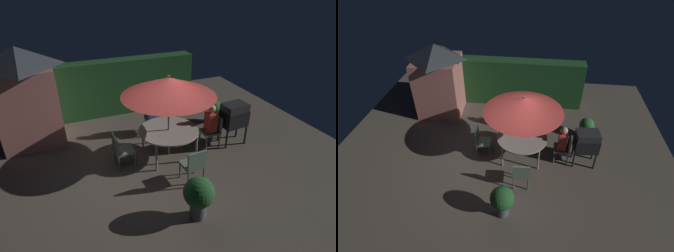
{
  "view_description": "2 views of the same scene",
  "coord_description": "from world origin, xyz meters",
  "views": [
    {
      "loc": [
        -1.76,
        -5.44,
        4.22
      ],
      "look_at": [
        0.66,
        0.37,
        0.84
      ],
      "focal_mm": 29.72,
      "sensor_mm": 36.0,
      "label": 1
    },
    {
      "loc": [
        0.95,
        -6.12,
        6.07
      ],
      "look_at": [
        0.16,
        0.29,
        1.15
      ],
      "focal_mm": 29.04,
      "sensor_mm": 36.0,
      "label": 2
    }
  ],
  "objects": [
    {
      "name": "patio_table",
      "position": [
        0.65,
        0.32,
        0.71
      ],
      "size": [
        1.55,
        1.55,
        0.75
      ],
      "color": "#B2ADA3",
      "rests_on": "ground"
    },
    {
      "name": "chair_far_side",
      "position": [
        0.69,
        1.67,
        0.52
      ],
      "size": [
        0.47,
        0.48,
        0.9
      ],
      "color": "slate",
      "rests_on": "ground"
    },
    {
      "name": "chair_toward_house",
      "position": [
        0.73,
        -0.97,
        0.52
      ],
      "size": [
        0.49,
        0.49,
        0.9
      ],
      "color": "slate",
      "rests_on": "ground"
    },
    {
      "name": "ground_plane",
      "position": [
        0.0,
        0.0,
        0.0
      ],
      "size": [
        11.0,
        11.0,
        0.0
      ],
      "primitive_type": "plane",
      "color": "brown"
    },
    {
      "name": "person_in_red",
      "position": [
        1.88,
        0.28,
        0.78
      ],
      "size": [
        0.25,
        0.35,
        1.26
      ],
      "color": "#CC3D33",
      "rests_on": "ground"
    },
    {
      "name": "bbq_grill",
      "position": [
        2.56,
        0.2,
        0.85
      ],
      "size": [
        0.74,
        0.56,
        1.2
      ],
      "color": "black",
      "rests_on": "ground"
    },
    {
      "name": "garden_shed",
      "position": [
        -2.63,
        2.56,
        1.37
      ],
      "size": [
        1.74,
        1.77,
        2.7
      ],
      "color": "#B26B60",
      "rests_on": "ground"
    },
    {
      "name": "chair_near_shed",
      "position": [
        1.96,
        0.28,
        0.52
      ],
      "size": [
        0.48,
        0.47,
        0.9
      ],
      "color": "slate",
      "rests_on": "ground"
    },
    {
      "name": "potted_plant_by_grill",
      "position": [
        2.79,
        1.58,
        0.41
      ],
      "size": [
        0.51,
        0.51,
        0.71
      ],
      "color": "#936651",
      "rests_on": "ground"
    },
    {
      "name": "patio_umbrella",
      "position": [
        0.65,
        0.32,
        1.93
      ],
      "size": [
        2.33,
        2.33,
        2.21
      ],
      "color": "#4C4C51",
      "rests_on": "ground"
    },
    {
      "name": "potted_plant_by_shed",
      "position": [
        0.33,
        -1.94,
        0.55
      ],
      "size": [
        0.61,
        0.61,
        0.92
      ],
      "color": "#4C4C51",
      "rests_on": "ground"
    },
    {
      "name": "person_in_blue",
      "position": [
        0.69,
        1.58,
        0.78
      ],
      "size": [
        0.35,
        0.25,
        1.26
      ],
      "color": "#3866B2",
      "rests_on": "ground"
    },
    {
      "name": "hedge_backdrop",
      "position": [
        0.0,
        3.5,
        0.92
      ],
      "size": [
        5.52,
        0.58,
        1.84
      ],
      "color": "#1E4C23",
      "rests_on": "ground"
    },
    {
      "name": "chair_toward_hedge",
      "position": [
        -0.64,
        0.28,
        0.52
      ],
      "size": [
        0.48,
        0.47,
        0.9
      ],
      "color": "slate",
      "rests_on": "ground"
    }
  ]
}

